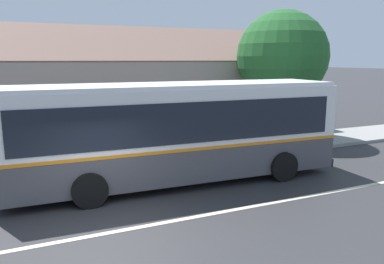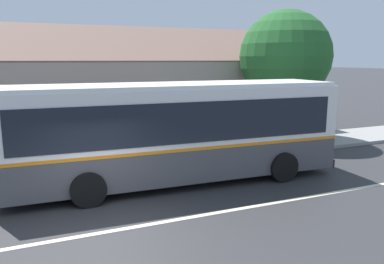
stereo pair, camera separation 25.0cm
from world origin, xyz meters
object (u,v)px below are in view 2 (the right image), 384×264
at_px(bench_down_street, 78,156).
at_px(street_tree_primary, 285,57).
at_px(transit_bus, 177,130).
at_px(bus_stop_sign, 289,115).

height_order(bench_down_street, street_tree_primary, street_tree_primary).
distance_m(bench_down_street, street_tree_primary, 11.00).
bearing_deg(bench_down_street, transit_bus, -41.19).
relative_size(transit_bus, street_tree_primary, 1.71).
bearing_deg(transit_bus, bench_down_street, 138.81).
xyz_separation_m(street_tree_primary, bus_stop_sign, (-1.24, -2.15, -2.54)).
bearing_deg(bench_down_street, street_tree_primary, 9.26).
xyz_separation_m(transit_bus, street_tree_primary, (7.31, 4.25, 2.42)).
relative_size(transit_bus, bench_down_street, 7.07).
bearing_deg(street_tree_primary, bus_stop_sign, -120.01).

